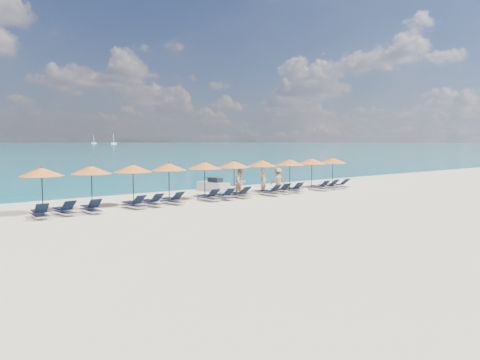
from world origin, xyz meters
TOP-DOWN VIEW (x-y plane):
  - ground at (0.00, 0.00)m, footprint 1400.00×1400.00m
  - sailboat_near at (206.02, 494.10)m, footprint 6.77×2.26m
  - sailboat_far at (220.03, 589.83)m, footprint 6.22×2.07m
  - jetski at (1.80, 8.24)m, footprint 1.12×2.63m
  - beachgoer_a at (3.13, 4.43)m, footprint 0.71×0.70m
  - beachgoer_b at (1.07, 4.28)m, footprint 0.89×0.56m
  - beachgoer_c at (4.56, 4.58)m, footprint 1.16×0.67m
  - umbrella_0 at (-10.64, 5.01)m, footprint 2.10×2.10m
  - umbrella_1 at (-8.20, 4.99)m, footprint 2.10×2.10m
  - umbrella_2 at (-5.93, 4.90)m, footprint 2.10×2.10m
  - umbrella_3 at (-3.63, 5.02)m, footprint 2.10×2.10m
  - umbrella_4 at (-1.14, 5.02)m, footprint 2.10×2.10m
  - umbrella_5 at (1.09, 4.97)m, footprint 2.10×2.10m
  - umbrella_6 at (3.45, 4.95)m, footprint 2.10×2.10m
  - umbrella_7 at (5.97, 4.86)m, footprint 2.10×2.10m
  - umbrella_8 at (8.38, 5.01)m, footprint 2.10×2.10m
  - umbrella_9 at (10.56, 4.87)m, footprint 2.10×2.10m
  - lounger_0 at (-11.19, 3.59)m, footprint 0.78×1.75m
  - lounger_1 at (-10.03, 3.78)m, footprint 0.77×1.75m
  - lounger_2 at (-8.78, 3.65)m, footprint 0.66×1.71m
  - lounger_3 at (-6.47, 3.74)m, footprint 0.79×1.76m
  - lounger_4 at (-5.36, 3.87)m, footprint 0.76×1.74m
  - lounger_5 at (-4.05, 3.92)m, footprint 0.77×1.75m
  - lounger_6 at (-1.68, 3.83)m, footprint 0.64×1.71m
  - lounger_7 at (-0.68, 3.70)m, footprint 0.62×1.70m
  - lounger_8 at (0.64, 3.82)m, footprint 0.67×1.72m
  - lounger_9 at (2.98, 3.61)m, footprint 0.65×1.71m
  - lounger_10 at (4.14, 3.87)m, footprint 0.79×1.75m
  - lounger_11 at (5.30, 3.84)m, footprint 0.76×1.75m
  - lounger_12 at (7.79, 3.72)m, footprint 0.66×1.71m
  - lounger_13 at (8.90, 3.83)m, footprint 0.66×1.71m
  - lounger_14 at (10.04, 3.81)m, footprint 0.73×1.74m

SIDE VIEW (x-z plane):
  - ground at x=0.00m, z-range 0.00..0.00m
  - lounger_0 at x=-11.19m, z-range -0.09..0.56m
  - lounger_1 at x=-10.03m, z-range -0.09..0.56m
  - lounger_2 at x=-8.78m, z-range -0.09..0.56m
  - lounger_3 at x=-6.47m, z-range -0.09..0.56m
  - lounger_4 at x=-5.36m, z-range -0.09..0.56m
  - lounger_5 at x=-4.05m, z-range -0.09..0.56m
  - lounger_6 at x=-1.68m, z-range -0.09..0.56m
  - lounger_7 at x=-0.68m, z-range -0.09..0.56m
  - lounger_8 at x=0.64m, z-range -0.09..0.56m
  - lounger_9 at x=2.98m, z-range -0.09..0.56m
  - lounger_10 at x=4.14m, z-range -0.09..0.56m
  - lounger_11 at x=5.30m, z-range -0.09..0.56m
  - lounger_12 at x=7.79m, z-range -0.09..0.56m
  - lounger_13 at x=8.90m, z-range -0.09..0.56m
  - lounger_14 at x=10.04m, z-range -0.09..0.56m
  - jetski at x=1.80m, z-range -0.08..0.84m
  - beachgoer_a at x=3.13m, z-range 0.00..1.66m
  - beachgoer_c at x=4.56m, z-range 0.00..1.69m
  - beachgoer_b at x=1.07m, z-range 0.00..1.75m
  - sailboat_far at x=220.03m, z-range -4.53..6.87m
  - sailboat_near at x=206.02m, z-range -4.93..7.48m
  - umbrella_0 at x=-10.64m, z-range 0.88..3.16m
  - umbrella_1 at x=-8.20m, z-range 0.88..3.16m
  - umbrella_2 at x=-5.93m, z-range 0.88..3.16m
  - umbrella_3 at x=-3.63m, z-range 0.88..3.16m
  - umbrella_4 at x=-1.14m, z-range 0.88..3.16m
  - umbrella_5 at x=1.09m, z-range 0.88..3.16m
  - umbrella_6 at x=3.45m, z-range 0.88..3.16m
  - umbrella_7 at x=5.97m, z-range 0.88..3.16m
  - umbrella_8 at x=8.38m, z-range 0.88..3.16m
  - umbrella_9 at x=10.56m, z-range 0.88..3.16m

